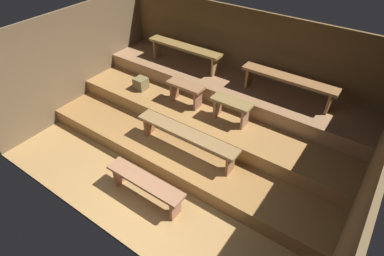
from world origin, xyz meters
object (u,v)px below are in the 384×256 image
Objects in this scene: bench_middle_left at (186,89)px; bench_upper_right at (289,81)px; bench_floor_center at (145,183)px; bench_lower_center at (187,135)px; wooden_crate_middle at (141,83)px; bench_upper_left at (185,49)px; bench_middle_right at (231,106)px.

bench_middle_left is 2.07m from bench_upper_right.
bench_floor_center is 0.72× the size of bench_lower_center.
wooden_crate_middle is at bearing -175.01° from bench_middle_left.
bench_middle_left is 0.42× the size of bench_upper_left.
bench_floor_center is at bearing -102.15° from bench_middle_right.
bench_upper_right is at bearing 59.96° from bench_lower_center.
bench_lower_center is at bearing -120.04° from bench_upper_right.
bench_lower_center is 1.22m from bench_middle_left.
bench_upper_left is (-1.80, 0.94, 0.36)m from bench_middle_right.
bench_floor_center is 3.43m from bench_upper_left.
bench_floor_center is 3.36m from bench_upper_right.
bench_floor_center is 5.65× the size of wooden_crate_middle.
bench_floor_center is 0.79× the size of bench_upper_right.
bench_upper_left is at bearing 65.41° from wooden_crate_middle.
bench_middle_left is at bearing 126.64° from bench_lower_center.
bench_upper_right reaches higher than wooden_crate_middle.
bench_upper_right is at bearing 19.24° from wooden_crate_middle.
bench_floor_center is at bearing -65.69° from bench_upper_left.
bench_upper_right reaches higher than bench_middle_right.
bench_upper_left is at bearing 152.43° from bench_middle_right.
bench_upper_right is 7.13× the size of wooden_crate_middle.
bench_upper_left reaches higher than bench_middle_left.
bench_floor_center is 1.88× the size of bench_middle_right.
bench_lower_center is 2.62× the size of bench_middle_right.
bench_upper_left reaches higher than bench_middle_right.
bench_floor_center is at bearing -93.26° from bench_lower_center.
bench_lower_center is at bearing -111.83° from bench_middle_right.
bench_middle_left is 0.42× the size of bench_upper_right.
bench_middle_right is (0.44, 2.07, 0.59)m from bench_floor_center.
bench_lower_center is (0.06, 1.11, 0.33)m from bench_floor_center.
bench_middle_right is 2.07m from bench_upper_left.
bench_lower_center reaches higher than bench_floor_center.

